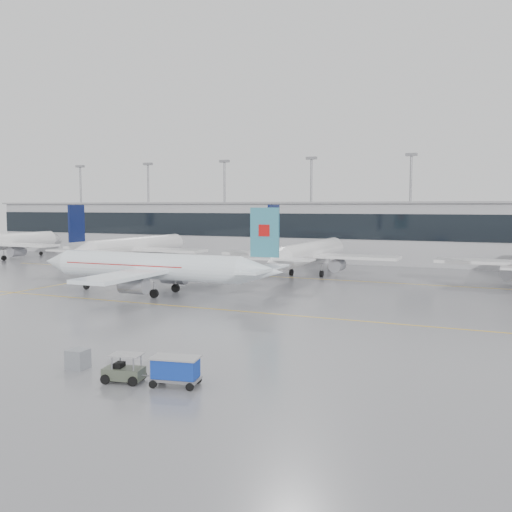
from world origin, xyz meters
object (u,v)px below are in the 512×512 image
at_px(air_canada_jet, 157,267).
at_px(baggage_tug, 124,372).
at_px(baggage_cart, 176,369).
at_px(gse_unit, 78,359).

xyz_separation_m(air_canada_jet, baggage_tug, (18.91, -32.38, -2.93)).
relative_size(air_canada_jet, baggage_cart, 10.84).
bearing_deg(air_canada_jet, baggage_cart, 124.39).
distance_m(baggage_tug, gse_unit, 5.06).
bearing_deg(gse_unit, baggage_tug, -16.68).
distance_m(air_canada_jet, baggage_cart, 38.93).
relative_size(baggage_cart, gse_unit, 2.43).
xyz_separation_m(air_canada_jet, baggage_cart, (22.45, -31.71, -2.48)).
bearing_deg(gse_unit, air_canada_jet, 111.86).
bearing_deg(baggage_cart, gse_unit, 165.28).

